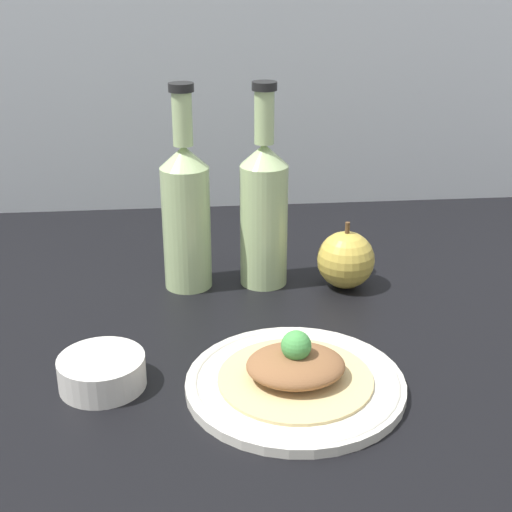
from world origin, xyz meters
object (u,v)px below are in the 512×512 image
cider_bottle_left (186,212)px  dipping_bowl (102,372)px  apple (346,260)px  plated_food (296,367)px  cider_bottle_right (264,209)px  plate (295,383)px

cider_bottle_left → dipping_bowl: bearing=-111.0°
apple → dipping_bowl: bearing=-144.5°
plated_food → cider_bottle_right: cider_bottle_right is taller
plated_food → cider_bottle_right: size_ratio=0.59×
plated_food → cider_bottle_left: (-12.31, 30.33, 9.17)cm
plated_food → dipping_bowl: (-22.82, 2.88, -1.07)cm
plated_food → cider_bottle_left: cider_bottle_left is taller
plate → plated_food: bearing=0.0°
plate → cider_bottle_left: bearing=112.1°
cider_bottle_left → apple: 25.52cm
cider_bottle_right → dipping_bowl: 36.80cm
plated_food → cider_bottle_left: bearing=112.1°
apple → cider_bottle_left: bearing=173.6°
cider_bottle_left → cider_bottle_right: same height
cider_bottle_right → apple: cider_bottle_right is taller
apple → plated_food: bearing=-113.3°
plate → plated_food: plated_food is taller
plate → apple: (11.87, 27.62, 3.67)cm
plated_food → apple: 30.10cm
dipping_bowl → cider_bottle_left: bearing=69.0°
plate → cider_bottle_right: cider_bottle_right is taller
dipping_bowl → plate: bearing=-7.2°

